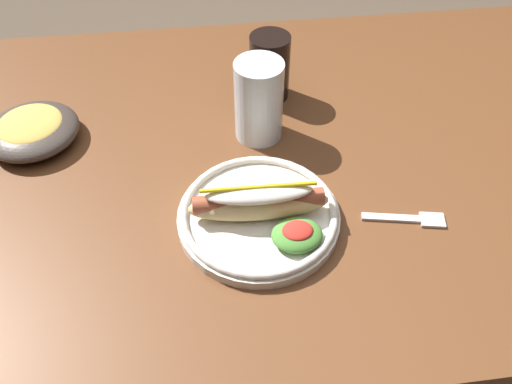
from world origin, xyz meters
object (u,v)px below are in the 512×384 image
at_px(hot_dog_plate, 261,212).
at_px(side_bowl, 32,129).
at_px(fork, 410,219).
at_px(soda_cup, 270,67).
at_px(water_cup, 259,101).

relative_size(hot_dog_plate, side_bowl, 1.54).
distance_m(fork, soda_cup, 0.37).
bearing_deg(fork, water_cup, 142.82).
height_order(soda_cup, water_cup, water_cup).
bearing_deg(soda_cup, side_bowl, -169.30).
xyz_separation_m(hot_dog_plate, water_cup, (0.02, 0.20, 0.05)).
relative_size(hot_dog_plate, water_cup, 1.70).
bearing_deg(soda_cup, water_cup, -107.40).
bearing_deg(water_cup, soda_cup, 72.60).
bearing_deg(hot_dog_plate, soda_cup, 79.44).
height_order(hot_dog_plate, water_cup, water_cup).
xyz_separation_m(fork, water_cup, (-0.20, 0.22, 0.07)).
bearing_deg(hot_dog_plate, fork, -6.21).
height_order(hot_dog_plate, fork, hot_dog_plate).
bearing_deg(soda_cup, fork, -63.74).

